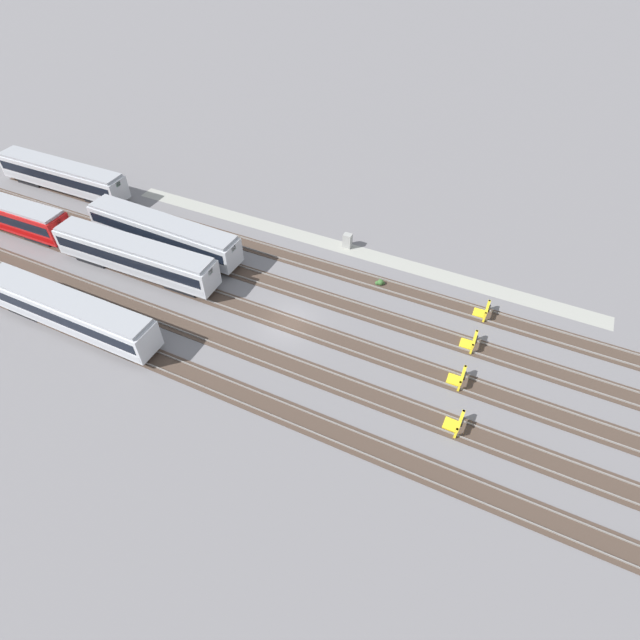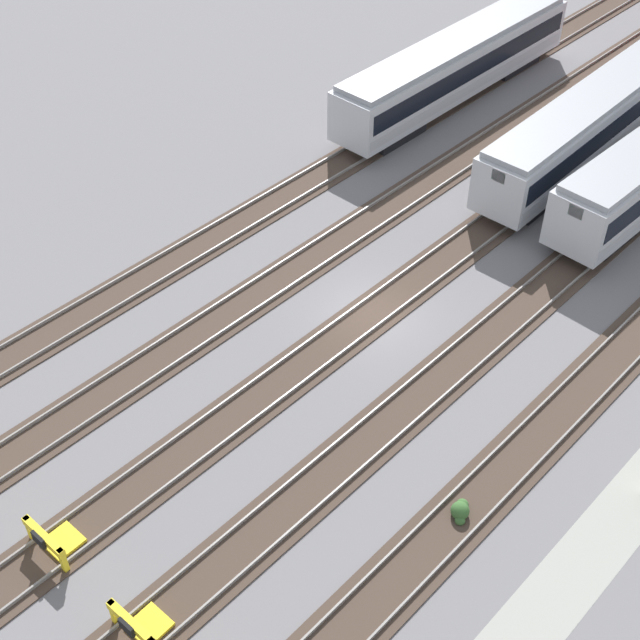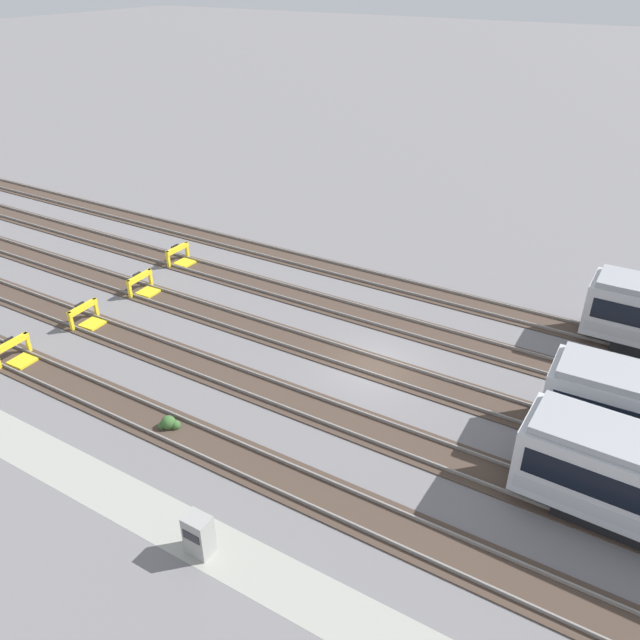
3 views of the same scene
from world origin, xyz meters
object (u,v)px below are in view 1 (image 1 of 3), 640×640
subway_car_front_row_rightmost (135,256)px  bumper_stop_nearest_track (483,311)px  subway_car_front_row_right_inner (0,211)px  weed_clump (380,283)px  bumper_stop_near_inner_track (471,342)px  subway_car_front_row_centre (69,311)px  electrical_cabinet (347,241)px  subway_car_front_row_leftmost (63,176)px  bumper_stop_middle_track (459,378)px  bumper_stop_far_inner_track (456,423)px  subway_car_front_row_left_inner (163,233)px

subway_car_front_row_rightmost → bumper_stop_nearest_track: subway_car_front_row_rightmost is taller
subway_car_front_row_rightmost → bumper_stop_nearest_track: 34.18m
subway_car_front_row_right_inner → weed_clump: size_ratio=19.64×
bumper_stop_near_inner_track → subway_car_front_row_centre: bearing=21.9°
subway_car_front_row_centre → electrical_cabinet: bearing=-128.4°
subway_car_front_row_centre → weed_clump: 28.83m
subway_car_front_row_leftmost → bumper_stop_middle_track: subway_car_front_row_leftmost is taller
subway_car_front_row_centre → bumper_stop_middle_track: subway_car_front_row_centre is taller
weed_clump → bumper_stop_near_inner_track: bearing=156.5°
electrical_cabinet → weed_clump: electrical_cabinet is taller
bumper_stop_far_inner_track → bumper_stop_near_inner_track: bearing=-83.7°
bumper_stop_middle_track → electrical_cabinet: size_ratio=1.25×
subway_car_front_row_leftmost → bumper_stop_near_inner_track: bearing=175.1°
bumper_stop_nearest_track → subway_car_front_row_leftmost: bearing=-0.0°
subway_car_front_row_centre → subway_car_front_row_rightmost: bearing=-90.0°
subway_car_front_row_right_inner → subway_car_front_row_leftmost: bearing=-91.7°
electrical_cabinet → bumper_stop_nearest_track: bearing=164.5°
bumper_stop_far_inner_track → weed_clump: bearing=-50.1°
subway_car_front_row_rightmost → bumper_stop_nearest_track: bearing=-165.1°
bumper_stop_near_inner_track → bumper_stop_far_inner_track: same height
subway_car_front_row_centre → subway_car_front_row_right_inner: 20.95m
subway_car_front_row_left_inner → weed_clump: bearing=-169.2°
subway_car_front_row_centre → electrical_cabinet: size_ratio=11.26×
subway_car_front_row_leftmost → weed_clump: bearing=179.9°
electrical_cabinet → bumper_stop_middle_track: bearing=139.8°
subway_car_front_row_leftmost → subway_car_front_row_rightmost: size_ratio=1.00×
subway_car_front_row_rightmost → bumper_stop_far_inner_track: subway_car_front_row_rightmost is taller
bumper_stop_far_inner_track → subway_car_front_row_centre: bearing=7.4°
subway_car_front_row_leftmost → bumper_stop_nearest_track: (-51.77, 0.01, -1.53)m
bumper_stop_nearest_track → bumper_stop_far_inner_track: same height
bumper_stop_nearest_track → bumper_stop_middle_track: size_ratio=1.00×
subway_car_front_row_left_inner → subway_car_front_row_rightmost: size_ratio=1.00×
subway_car_front_row_left_inner → bumper_stop_near_inner_track: subway_car_front_row_left_inner is taller
subway_car_front_row_leftmost → subway_car_front_row_right_inner: (0.27, 8.85, 0.00)m
subway_car_front_row_right_inner → electrical_cabinet: bearing=-160.1°
subway_car_front_row_centre → subway_car_front_row_rightmost: same height
electrical_cabinet → weed_clump: size_ratio=1.74×
subway_car_front_row_right_inner → bumper_stop_far_inner_track: subway_car_front_row_right_inner is taller
subway_car_front_row_leftmost → subway_car_front_row_right_inner: bearing=88.3°
subway_car_front_row_leftmost → bumper_stop_nearest_track: size_ratio=9.00×
bumper_stop_nearest_track → weed_clump: (10.18, 0.04, -0.27)m
subway_car_front_row_centre → bumper_stop_near_inner_track: 35.42m
subway_car_front_row_leftmost → electrical_cabinet: (-36.16, -4.32, -1.24)m
subway_car_front_row_rightmost → bumper_stop_far_inner_track: (-33.82, 4.37, -1.53)m
subway_car_front_row_centre → subway_car_front_row_right_inner: same height
bumper_stop_middle_track → bumper_stop_far_inner_track: bearing=101.8°
subway_car_front_row_right_inner → weed_clump: subway_car_front_row_right_inner is taller
subway_car_front_row_right_inner → bumper_stop_middle_track: (-51.95, -0.05, -1.53)m
bumper_stop_near_inner_track → electrical_cabinet: 17.76m
bumper_stop_nearest_track → bumper_stop_near_inner_track: (0.15, 4.40, 0.00)m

